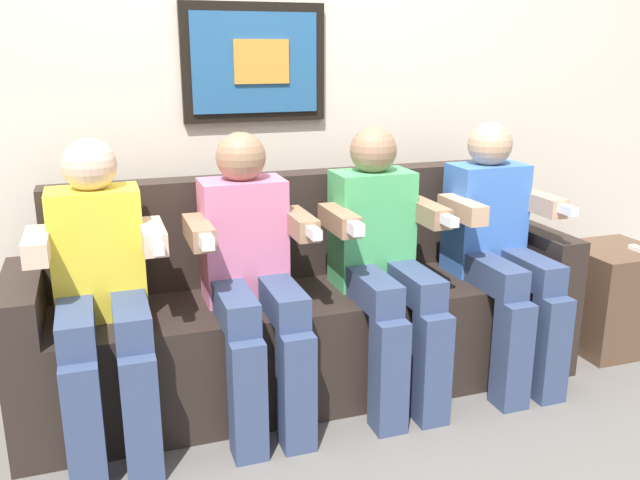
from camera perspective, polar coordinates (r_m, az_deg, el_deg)
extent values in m
plane|color=#66605B|center=(2.72, 1.06, -15.19)|extent=(6.13, 6.13, 0.00)
cube|color=beige|center=(3.06, -3.86, 13.96)|extent=(4.72, 0.05, 2.60)
cube|color=black|center=(2.99, -5.65, 14.84)|extent=(0.63, 0.03, 0.50)
cube|color=#26598C|center=(2.97, -5.58, 14.83)|extent=(0.55, 0.02, 0.42)
cube|color=orange|center=(2.97, -5.04, 14.96)|extent=(0.24, 0.02, 0.18)
cube|color=#2D231E|center=(2.85, -0.92, -8.46)|extent=(2.04, 0.58, 0.45)
cube|color=#2D231E|center=(2.90, -2.31, 1.38)|extent=(2.04, 0.14, 0.45)
cube|color=#2D231E|center=(2.72, -23.62, -9.22)|extent=(0.14, 0.58, 0.62)
cube|color=#2D231E|center=(3.30, 17.42, -4.19)|extent=(0.14, 0.58, 0.62)
cube|color=yellow|center=(2.56, -18.48, -1.09)|extent=(0.32, 0.20, 0.48)
sphere|color=beige|center=(2.49, -19.14, 6.09)|extent=(0.19, 0.19, 0.19)
cube|color=#38476B|center=(2.44, -20.14, -6.64)|extent=(0.12, 0.40, 0.12)
cube|color=#38476B|center=(2.43, -15.89, -6.27)|extent=(0.12, 0.40, 0.12)
cube|color=#38476B|center=(2.38, -19.51, -14.81)|extent=(0.12, 0.12, 0.45)
cube|color=#38476B|center=(2.38, -15.04, -14.41)|extent=(0.12, 0.12, 0.45)
cube|color=beige|center=(2.44, -23.05, -0.47)|extent=(0.08, 0.28, 0.08)
cube|color=beige|center=(2.43, -14.13, 0.33)|extent=(0.08, 0.28, 0.08)
cube|color=white|center=(2.28, -13.77, -0.46)|extent=(0.04, 0.13, 0.04)
cube|color=pink|center=(2.62, -6.56, 0.00)|extent=(0.32, 0.20, 0.48)
sphere|color=#9E7556|center=(2.55, -6.79, 7.05)|extent=(0.19, 0.19, 0.19)
cube|color=#38476B|center=(2.47, -7.45, -5.41)|extent=(0.12, 0.40, 0.12)
cube|color=#38476B|center=(2.51, -3.42, -4.96)|extent=(0.12, 0.40, 0.12)
cube|color=#38476B|center=(2.42, -6.21, -13.38)|extent=(0.12, 0.12, 0.45)
cube|color=#38476B|center=(2.46, -2.01, -12.78)|extent=(0.12, 0.12, 0.45)
cube|color=#9E7556|center=(2.45, -10.34, 0.67)|extent=(0.08, 0.28, 0.08)
cube|color=#9E7556|center=(2.53, -1.82, 1.42)|extent=(0.08, 0.28, 0.08)
cube|color=white|center=(2.38, -0.68, 0.73)|extent=(0.04, 0.13, 0.04)
cube|color=white|center=(2.30, -9.73, -0.09)|extent=(0.04, 0.10, 0.04)
cube|color=#4CB266|center=(2.78, 4.43, 1.00)|extent=(0.32, 0.20, 0.48)
sphere|color=#9E7556|center=(2.71, 4.58, 7.66)|extent=(0.19, 0.19, 0.19)
cube|color=#38476B|center=(2.62, 4.26, -4.04)|extent=(0.12, 0.40, 0.12)
cube|color=#38476B|center=(2.70, 7.79, -3.58)|extent=(0.12, 0.40, 0.12)
cube|color=#38476B|center=(2.57, 5.91, -11.46)|extent=(0.12, 0.12, 0.45)
cube|color=#38476B|center=(2.65, 9.51, -10.78)|extent=(0.12, 0.12, 0.45)
cube|color=#9E7556|center=(2.58, 1.64, 1.71)|extent=(0.08, 0.28, 0.08)
cube|color=#9E7556|center=(2.73, 9.12, 2.33)|extent=(0.08, 0.28, 0.08)
cube|color=white|center=(2.60, 10.77, 1.74)|extent=(0.04, 0.13, 0.04)
cube|color=white|center=(2.44, 2.96, 1.06)|extent=(0.04, 0.10, 0.04)
cube|color=#3F72CC|center=(3.03, 13.92, 1.84)|extent=(0.32, 0.20, 0.48)
sphere|color=tan|center=(2.97, 14.34, 7.94)|extent=(0.19, 0.19, 0.19)
cube|color=#38476B|center=(2.87, 14.29, -2.72)|extent=(0.12, 0.40, 0.12)
cube|color=#38476B|center=(2.97, 17.21, -2.31)|extent=(0.12, 0.40, 0.12)
cube|color=#38476B|center=(2.82, 16.11, -9.42)|extent=(0.12, 0.12, 0.45)
cube|color=#38476B|center=(2.92, 19.05, -8.77)|extent=(0.12, 0.12, 0.45)
cube|color=tan|center=(2.81, 12.06, 2.56)|extent=(0.08, 0.28, 0.08)
cube|color=tan|center=(3.02, 18.28, 3.03)|extent=(0.08, 0.28, 0.08)
cube|color=white|center=(2.90, 20.17, 2.52)|extent=(0.04, 0.13, 0.04)
cube|color=brown|center=(3.53, 23.56, -4.54)|extent=(0.40, 0.40, 0.50)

